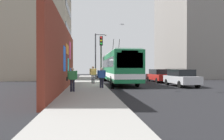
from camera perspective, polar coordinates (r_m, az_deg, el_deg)
name	(u,v)px	position (r m, az deg, el deg)	size (l,w,h in m)	color
ground_plane	(104,86)	(18.80, -2.28, -4.64)	(80.00, 80.00, 0.00)	black
sidewalk_slab	(87,85)	(18.73, -7.18, -4.44)	(48.00, 3.20, 0.15)	gray
graffiti_wall	(64,58)	(15.00, -13.92, 3.34)	(14.39, 0.32, 4.86)	maroon
building_far_left	(38,12)	(33.43, -20.81, 15.64)	(10.10, 9.32, 20.88)	#9E937F
building_far_right	(191,24)	(39.10, 22.00, 12.40)	(13.81, 8.87, 19.56)	gray
city_bus	(118,67)	(21.76, 1.82, 0.95)	(12.27, 2.58, 5.13)	#19723F
parked_car_silver	(181,78)	(19.16, 19.51, -2.08)	(4.21, 1.79, 1.58)	#B7B7BC
parked_car_red	(159,75)	(24.20, 13.66, -1.53)	(4.63, 1.89, 1.58)	#B21E19
pedestrian_at_curb	(101,76)	(15.22, -3.11, -1.83)	(0.22, 0.72, 1.58)	#1E1E2D
pedestrian_midblock	(93,73)	(20.03, -5.56, -0.95)	(0.23, 0.69, 1.74)	#595960
pedestrian_near_wall	(72,78)	(13.16, -11.54, -2.21)	(0.22, 0.72, 1.57)	#1E1E2D
traffic_light	(101,52)	(18.06, -3.20, 5.18)	(0.49, 0.28, 4.50)	#2D382D
street_lamp	(97,53)	(28.64, -4.47, 5.00)	(0.44, 1.72, 6.60)	#4C4C51
curbside_puddle	(114,88)	(16.59, 0.47, -5.32)	(1.37, 1.37, 0.00)	black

